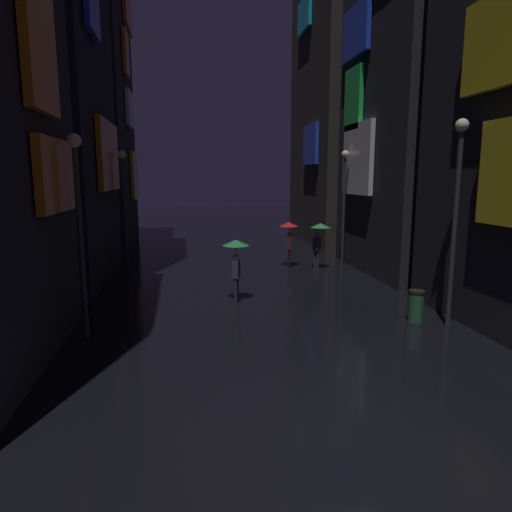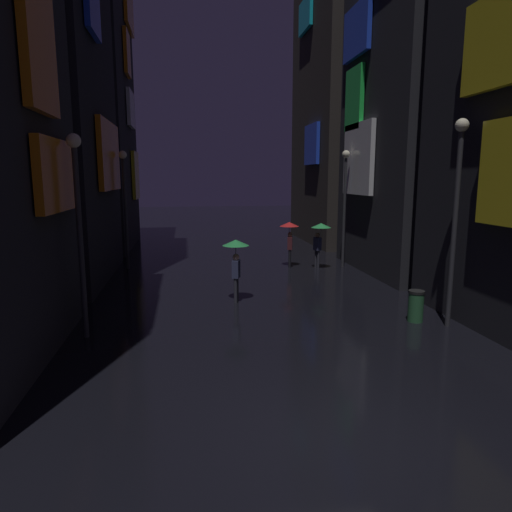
{
  "view_description": "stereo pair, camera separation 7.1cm",
  "coord_description": "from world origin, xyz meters",
  "views": [
    {
      "loc": [
        -2.39,
        -6.49,
        4.2
      ],
      "look_at": [
        0.0,
        8.42,
        1.58
      ],
      "focal_mm": 32.0,
      "sensor_mm": 36.0,
      "label": 1
    },
    {
      "loc": [
        -2.32,
        -6.51,
        4.2
      ],
      "look_at": [
        0.0,
        8.42,
        1.58
      ],
      "focal_mm": 32.0,
      "sensor_mm": 36.0,
      "label": 2
    }
  ],
  "objects": [
    {
      "name": "ground_plane",
      "position": [
        0.0,
        0.0,
        0.0
      ],
      "size": [
        120.0,
        120.0,
        0.0
      ],
      "primitive_type": "plane",
      "color": "black"
    },
    {
      "name": "pedestrian_foreground_right_red",
      "position": [
        2.49,
        14.21,
        1.67
      ],
      "size": [
        0.9,
        0.9,
        2.12
      ],
      "color": "black",
      "rests_on": "ground"
    },
    {
      "name": "trash_bin",
      "position": [
        4.3,
        5.54,
        0.47
      ],
      "size": [
        0.46,
        0.46,
        0.93
      ],
      "color": "#265933",
      "rests_on": "ground"
    },
    {
      "name": "building_right_mid",
      "position": [
        7.48,
        12.61,
        8.33
      ],
      "size": [
        4.25,
        7.2,
        16.65
      ],
      "color": "#232328",
      "rests_on": "ground"
    },
    {
      "name": "streetlamp_left_far",
      "position": [
        -5.0,
        14.91,
        3.36
      ],
      "size": [
        0.36,
        0.36,
        5.36
      ],
      "color": "#2D2D33",
      "rests_on": "ground"
    },
    {
      "name": "streetlamp_left_near",
      "position": [
        -5.0,
        5.63,
        3.31
      ],
      "size": [
        0.36,
        0.36,
        5.27
      ],
      "color": "#2D2D33",
      "rests_on": "ground"
    },
    {
      "name": "building_right_far",
      "position": [
        7.49,
        22.39,
        9.92
      ],
      "size": [
        4.25,
        8.79,
        19.84
      ],
      "color": "#2D2826",
      "rests_on": "ground"
    },
    {
      "name": "pedestrian_near_crossing_green",
      "position": [
        -0.67,
        8.55,
        1.67
      ],
      "size": [
        0.9,
        0.9,
        2.12
      ],
      "color": "#2D2D38",
      "rests_on": "ground"
    },
    {
      "name": "pedestrian_far_right_green",
      "position": [
        3.77,
        13.57,
        1.67
      ],
      "size": [
        0.9,
        0.9,
        2.12
      ],
      "color": "#2D2D38",
      "rests_on": "ground"
    },
    {
      "name": "streetlamp_right_far",
      "position": [
        5.0,
        13.84,
        3.39
      ],
      "size": [
        0.36,
        0.36,
        5.4
      ],
      "color": "#2D2D33",
      "rests_on": "ground"
    },
    {
      "name": "streetlamp_right_near",
      "position": [
        5.0,
        4.99,
        3.57
      ],
      "size": [
        0.36,
        0.36,
        5.74
      ],
      "color": "#2D2D33",
      "rests_on": "ground"
    },
    {
      "name": "building_left_far",
      "position": [
        -7.48,
        22.21,
        9.19
      ],
      "size": [
        4.25,
        8.4,
        18.36
      ],
      "color": "#232328",
      "rests_on": "ground"
    }
  ]
}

